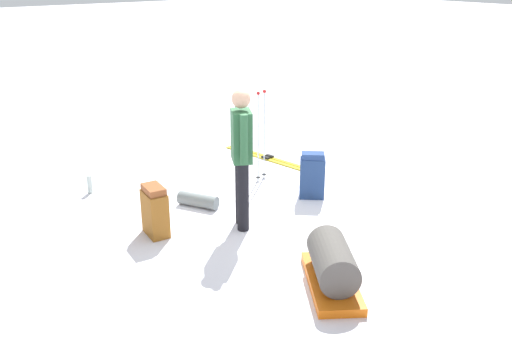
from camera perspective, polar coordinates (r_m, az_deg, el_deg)
name	(u,v)px	position (r m, az deg, el deg)	size (l,w,h in m)	color
ground_plane	(256,222)	(6.97, 0.00, -5.40)	(80.00, 80.00, 0.00)	white
skier_standing	(242,152)	(6.51, -1.48, 1.74)	(0.36, 0.51, 1.70)	black
ski_pair_near	(268,158)	(9.19, 1.20, 1.14)	(0.45, 1.81, 0.05)	gold
backpack_large_dark	(312,176)	(7.60, 5.77, -0.70)	(0.38, 0.37, 0.64)	navy
backpack_bright	(155,211)	(6.64, -10.29, -4.26)	(0.26, 0.40, 0.62)	brown
ski_poles_planted_near	(261,132)	(8.06, 0.54, 3.85)	(0.22, 0.11, 1.35)	#ADB9BF
gear_sled	(332,266)	(5.61, 7.82, -9.83)	(0.98, 1.16, 0.49)	#DD600F
sleeping_mat_rolled	(198,200)	(7.40, -5.95, -3.20)	(0.18, 0.18, 0.55)	gray
thermos_bottle	(90,184)	(8.11, -16.65, -1.51)	(0.07, 0.07, 0.26)	#ABBBB5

